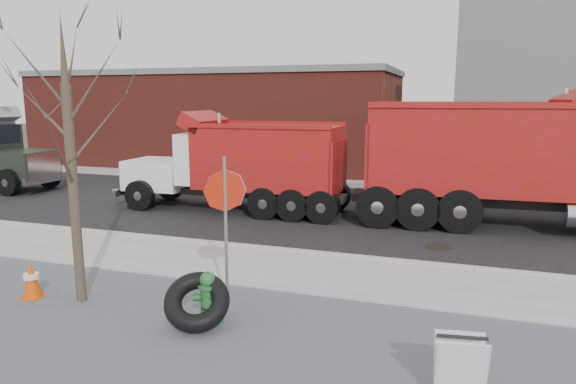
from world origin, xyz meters
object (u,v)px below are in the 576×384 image
(stop_sign, at_px, (225,207))
(sandwich_board, at_px, (460,368))
(fire_hydrant, at_px, (208,300))
(truck_tire, at_px, (197,301))
(dump_truck_red_b, at_px, (242,162))
(dump_truck_red_a, at_px, (518,158))

(stop_sign, relative_size, sandwich_board, 3.23)
(fire_hydrant, height_order, truck_tire, truck_tire)
(fire_hydrant, relative_size, dump_truck_red_b, 0.12)
(dump_truck_red_a, distance_m, dump_truck_red_b, 8.47)
(truck_tire, bearing_deg, fire_hydrant, 71.28)
(sandwich_board, bearing_deg, fire_hydrant, 156.59)
(stop_sign, height_order, dump_truck_red_b, dump_truck_red_b)
(truck_tire, bearing_deg, dump_truck_red_a, 58.56)
(stop_sign, bearing_deg, truck_tire, -108.24)
(fire_hydrant, height_order, stop_sign, stop_sign)
(stop_sign, xyz_separation_m, sandwich_board, (4.00, -1.75, -1.42))
(fire_hydrant, bearing_deg, truck_tire, -132.05)
(fire_hydrant, distance_m, dump_truck_red_a, 10.53)
(stop_sign, distance_m, dump_truck_red_a, 9.80)
(truck_tire, height_order, dump_truck_red_b, dump_truck_red_b)
(sandwich_board, relative_size, dump_truck_red_b, 0.11)
(fire_hydrant, distance_m, dump_truck_red_b, 8.88)
(dump_truck_red_a, bearing_deg, stop_sign, -127.22)
(truck_tire, relative_size, sandwich_board, 1.60)
(sandwich_board, height_order, dump_truck_red_a, dump_truck_red_a)
(sandwich_board, xyz_separation_m, dump_truck_red_b, (-6.99, 9.32, 1.22))
(stop_sign, bearing_deg, fire_hydrant, -103.73)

